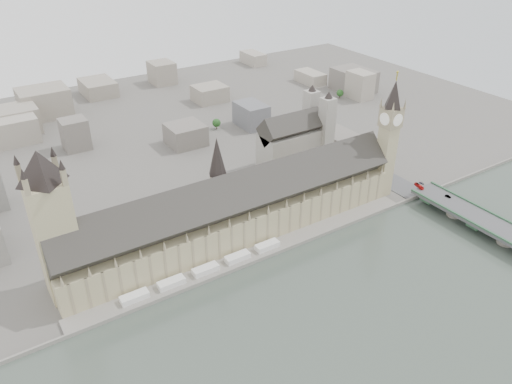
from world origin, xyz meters
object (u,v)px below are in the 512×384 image
westminster_bridge (497,233)px  car_approach (422,183)px  car_silver (448,196)px  elizabeth_tower (389,131)px  westminster_abbey (296,139)px  victoria_tower (52,219)px  red_bus_north (419,186)px  palace_of_westminster (236,211)px

westminster_bridge → car_approach: (3.39, 75.82, 5.83)m
car_silver → car_approach: car_silver is taller
elizabeth_tower → westminster_bridge: elizabeth_tower is taller
westminster_bridge → car_silver: size_ratio=67.22×
westminster_abbey → car_approach: westminster_abbey is taller
victoria_tower → red_bus_north: 286.76m
elizabeth_tower → victoria_tower: elizabeth_tower is taller
palace_of_westminster → car_silver: palace_of_westminster is taller
elizabeth_tower → westminster_abbey: 96.91m
elizabeth_tower → red_bus_north: 55.60m
westminster_abbey → red_bus_north: bearing=-66.6°
elizabeth_tower → red_bus_north: (20.50, -22.68, -46.45)m
palace_of_westminster → elizabeth_tower: bearing=-4.8°
elizabeth_tower → victoria_tower: bearing=176.0°
westminster_bridge → westminster_abbey: westminster_abbey is taller
victoria_tower → westminster_abbey: (232.92, 69.00, -30.12)m
victoria_tower → car_silver: victoria_tower is taller
westminster_bridge → westminster_abbey: (-51.08, 182.50, 19.96)m
elizabeth_tower → victoria_tower: (-260.00, 18.00, -2.88)m
westminster_abbey → car_silver: westminster_abbey is taller
westminster_abbey → car_approach: (54.46, -106.68, -14.13)m
westminster_abbey → car_silver: size_ratio=14.06×
car_silver → elizabeth_tower: bearing=115.2°
elizabeth_tower → palace_of_westminster: bearing=175.2°
palace_of_westminster → red_bus_north: bearing=-12.2°
elizabeth_tower → car_approach: bearing=-35.7°
car_approach → elizabeth_tower: bearing=130.6°
red_bus_north → car_silver: size_ratio=2.06×
westminster_bridge → car_silver: car_silver is taller
westminster_bridge → elizabeth_tower: bearing=104.1°
victoria_tower → westminster_bridge: 309.91m
elizabeth_tower → red_bus_north: bearing=-47.9°
palace_of_westminster → red_bus_north: palace_of_westminster is taller
victoria_tower → palace_of_westminster: bearing=-3.0°
elizabeth_tower → westminster_bridge: 111.81m
car_silver → car_approach: (-0.62, 26.73, -0.10)m
westminster_bridge → car_silver: bearing=85.3°
car_silver → red_bus_north: bearing=101.6°
red_bus_north → car_silver: bearing=-60.9°
victoria_tower → red_bus_north: bearing=-8.3°
red_bus_north → car_approach: bearing=35.0°
westminster_bridge → red_bus_north: red_bus_north is taller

